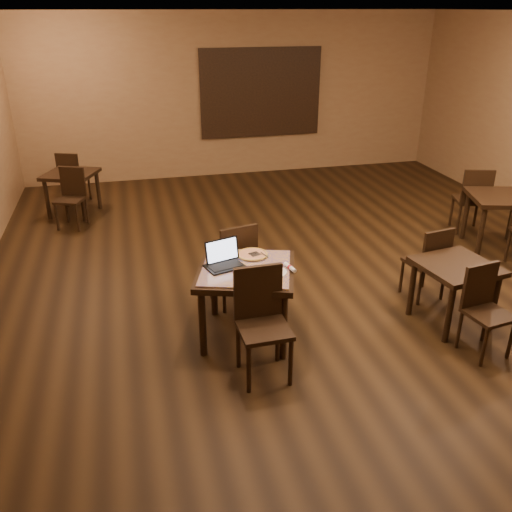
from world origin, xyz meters
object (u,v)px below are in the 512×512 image
object	(u,v)px
chair_main_near	(261,316)
other_table_a	(501,205)
other_table_a_chair_far	(473,197)
other_table_b	(71,180)
tiled_table	(246,277)
other_table_b_chair_far	(72,175)
other_table_c	(456,274)
other_table_c_chair_far	(430,259)
chair_main_far	(235,260)
laptop	(223,259)
other_table_b_chair_near	(72,194)
pizza_pan	(252,256)
other_table_c_chair_near	(484,304)

from	to	relation	value
chair_main_near	other_table_a	bearing A→B (deg)	25.27
other_table_a_chair_far	other_table_b	bearing A→B (deg)	-5.11
other_table_a	tiled_table	bearing A→B (deg)	-144.66
other_table_b_chair_far	other_table_c	distance (m)	6.37
other_table_c_chair_far	chair_main_far	bearing A→B (deg)	-19.08
chair_main_near	laptop	distance (m)	0.79
other_table_b_chair_near	other_table_b	bearing A→B (deg)	115.62
other_table_c_chair_far	other_table_c	bearing A→B (deg)	79.48
pizza_pan	other_table_b_chair_near	world-z (taller)	other_table_b_chair_near
tiled_table	other_table_b	bearing A→B (deg)	132.46
other_table_b	other_table_c_chair_far	distance (m)	5.60
chair_main_near	pizza_pan	world-z (taller)	chair_main_near
laptop	other_table_a_chair_far	xyz separation A→B (m)	(3.99, 1.79, -0.27)
chair_main_near	other_table_a_chair_far	bearing A→B (deg)	31.88
chair_main_far	other_table_a	distance (m)	3.86
pizza_pan	other_table_c_chair_far	world-z (taller)	other_table_c_chair_far
chair_main_near	other_table_c_chair_far	world-z (taller)	chair_main_near
other_table_b	other_table_c_chair_far	size ratio (longest dim) A/B	1.09
chair_main_far	laptop	distance (m)	0.62
chair_main_near	other_table_c_chair_near	world-z (taller)	chair_main_near
other_table_b	other_table_c_chair_near	bearing A→B (deg)	-28.24
other_table_b_chair_far	other_table_c_chair_near	size ratio (longest dim) A/B	1.01
laptop	other_table_a_chair_far	size ratio (longest dim) A/B	0.42
other_table_b_chair_near	chair_main_near	bearing A→B (deg)	-43.75
tiled_table	other_table_b_chair_near	size ratio (longest dim) A/B	1.31
other_table_a_chair_far	other_table_c_chair_far	distance (m)	2.33
other_table_b_chair_near	other_table_c_chair_near	bearing A→B (deg)	-25.26
chair_main_near	chair_main_far	bearing A→B (deg)	87.37
laptop	other_table_b_chair_far	size ratio (longest dim) A/B	0.46
chair_main_near	other_table_b	bearing A→B (deg)	110.21
other_table_b_chair_far	other_table_b_chair_near	bearing A→B (deg)	115.62
pizza_pan	other_table_c_chair_near	distance (m)	2.27
tiled_table	chair_main_near	size ratio (longest dim) A/B	1.14
other_table_b_chair_near	other_table_a	bearing A→B (deg)	0.56
other_table_b_chair_near	other_table_c	xyz separation A→B (m)	(4.00, -3.86, 0.06)
tiled_table	other_table_b_chair_far	bearing A→B (deg)	130.28
other_table_b_chair_far	other_table_c	bearing A→B (deg)	152.00
other_table_a_chair_far	other_table_c	distance (m)	2.72
tiled_table	other_table_c_chair_far	size ratio (longest dim) A/B	1.32
laptop	other_table_c_chair_near	size ratio (longest dim) A/B	0.47
other_table_b_chair_near	other_table_c	distance (m)	5.56
chair_main_far	other_table_a	size ratio (longest dim) A/B	0.98
chair_main_far	other_table_b_chair_far	size ratio (longest dim) A/B	1.11
chair_main_near	other_table_c_chair_near	xyz separation A→B (m)	(2.13, -0.17, -0.08)
other_table_c	other_table_c_chair_near	xyz separation A→B (m)	(-0.01, -0.51, -0.07)
chair_main_near	pizza_pan	bearing A→B (deg)	80.21
chair_main_far	other_table_a_chair_far	xyz separation A→B (m)	(3.77, 1.28, 0.00)
pizza_pan	chair_main_near	bearing A→B (deg)	-98.19
pizza_pan	other_table_b_chair_near	bearing A→B (deg)	120.61
other_table_a	chair_main_near	bearing A→B (deg)	-136.92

